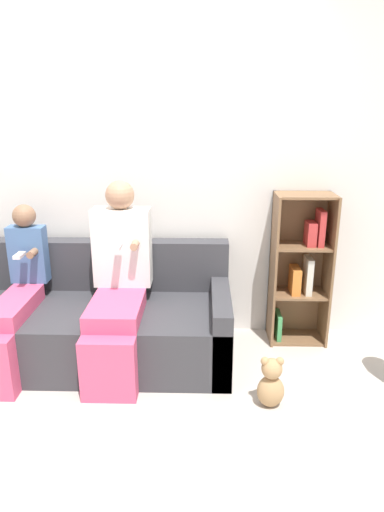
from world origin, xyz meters
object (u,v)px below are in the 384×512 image
bookshelf (300,268)px  teddy_bear (271,383)px  couch (80,322)px  adult_seated (118,278)px  child_seated (16,294)px

bookshelf → teddy_bear: size_ratio=3.46×
couch → teddy_bear: bearing=-24.2°
couch → adult_seated: adult_seated is taller
couch → teddy_bear: size_ratio=6.49×
adult_seated → bookshelf: (1.32, 0.40, -0.06)m
bookshelf → adult_seated: bearing=-163.3°
child_seated → teddy_bear: (1.69, -0.45, -0.38)m
adult_seated → child_seated: bearing=-175.8°
couch → bookshelf: size_ratio=1.87×
adult_seated → couch: bearing=165.0°
adult_seated → bookshelf: 1.38m
teddy_bear → bookshelf: bearing=70.2°
adult_seated → teddy_bear: bearing=-26.9°
couch → adult_seated: 0.50m
child_seated → teddy_bear: size_ratio=3.28×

